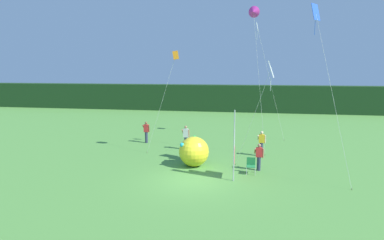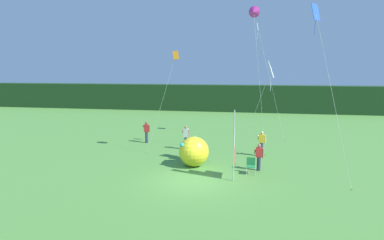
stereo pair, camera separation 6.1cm
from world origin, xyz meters
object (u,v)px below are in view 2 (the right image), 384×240
at_px(kite_orange_box_4, 176,56).
at_px(person_far_left, 262,143).
at_px(person_far_right, 147,132).
at_px(kite_white_diamond_0, 260,37).
at_px(kite_magenta_delta_1, 254,13).
at_px(person_near_banner, 259,156).
at_px(banner_flag, 234,146).
at_px(kite_white_diamond_2, 270,73).
at_px(inflatable_balloon, 194,151).
at_px(kite_blue_diamond_3, 318,22).
at_px(person_mid_field, 186,137).
at_px(folding_chair, 251,165).

bearing_deg(kite_orange_box_4, person_far_left, 1.42).
distance_m(person_far_right, kite_white_diamond_0, 11.91).
bearing_deg(person_far_left, kite_magenta_delta_1, 138.31).
xyz_separation_m(person_near_banner, person_far_left, (0.24, 3.21, 0.07)).
height_order(banner_flag, person_far_right, banner_flag).
relative_size(banner_flag, kite_white_diamond_2, 0.60).
bearing_deg(kite_white_diamond_2, kite_orange_box_4, 152.80).
distance_m(banner_flag, person_near_banner, 2.40).
bearing_deg(kite_white_diamond_0, kite_white_diamond_2, -87.57).
height_order(inflatable_balloon, kite_white_diamond_2, kite_white_diamond_2).
distance_m(person_near_banner, kite_orange_box_4, 8.65).
xyz_separation_m(kite_blue_diamond_3, kite_orange_box_4, (-8.29, 3.68, -1.50)).
height_order(person_mid_field, inflatable_balloon, inflatable_balloon).
distance_m(person_mid_field, kite_white_diamond_2, 8.33).
height_order(person_far_left, inflatable_balloon, inflatable_balloon).
bearing_deg(kite_orange_box_4, person_far_right, 139.00).
distance_m(person_far_left, kite_blue_diamond_3, 8.56).
bearing_deg(banner_flag, kite_white_diamond_2, 43.73).
bearing_deg(banner_flag, person_far_left, 72.21).
bearing_deg(person_far_right, kite_blue_diamond_3, -29.14).
xyz_separation_m(person_far_right, kite_orange_box_4, (3.02, -2.62, 5.76)).
bearing_deg(person_far_right, kite_white_diamond_0, 21.53).
distance_m(kite_white_diamond_0, kite_blue_diamond_3, 10.08).
relative_size(person_near_banner, kite_white_diamond_0, 0.17).
relative_size(person_near_banner, person_far_left, 0.93).
relative_size(person_mid_field, folding_chair, 1.97).
xyz_separation_m(banner_flag, kite_white_diamond_2, (1.78, 1.71, 3.78)).
bearing_deg(person_mid_field, folding_chair, -45.46).
height_order(person_far_right, folding_chair, person_far_right).
bearing_deg(inflatable_balloon, kite_orange_box_4, 121.23).
xyz_separation_m(person_near_banner, folding_chair, (-0.45, -0.64, -0.33)).
height_order(person_near_banner, person_far_right, person_far_right).
distance_m(person_mid_field, person_far_right, 3.85).
distance_m(person_mid_field, kite_blue_diamond_3, 11.64).
bearing_deg(kite_white_diamond_2, kite_magenta_delta_1, 103.66).
bearing_deg(kite_orange_box_4, banner_flag, -48.50).
distance_m(person_near_banner, kite_blue_diamond_3, 7.83).
bearing_deg(kite_white_diamond_2, kite_white_diamond_0, 92.43).
height_order(banner_flag, folding_chair, banner_flag).
bearing_deg(kite_magenta_delta_1, person_near_banner, -82.40).
xyz_separation_m(inflatable_balloon, kite_white_diamond_2, (4.27, -0.20, 4.67)).
height_order(person_far_left, folding_chair, person_far_left).
distance_m(kite_white_diamond_0, kite_white_diamond_2, 9.56).
relative_size(banner_flag, person_far_left, 2.20).
xyz_separation_m(banner_flag, person_near_banner, (1.35, 1.74, -0.96)).
xyz_separation_m(banner_flag, person_mid_field, (-3.77, 5.84, -0.86)).
bearing_deg(folding_chair, person_near_banner, 55.04).
height_order(kite_white_diamond_2, kite_orange_box_4, kite_orange_box_4).
bearing_deg(kite_blue_diamond_3, folding_chair, -179.52).
distance_m(person_mid_field, kite_white_diamond_0, 10.32).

